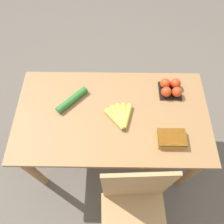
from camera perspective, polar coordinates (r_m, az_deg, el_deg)
name	(u,v)px	position (r m, az deg, el deg)	size (l,w,h in m)	color
ground_plane	(112,150)	(2.15, 0.00, -9.88)	(12.00, 12.00, 0.00)	#665B51
dining_table	(112,121)	(1.58, 0.00, -2.45)	(1.32, 0.72, 0.72)	#9E7044
chair	(134,211)	(1.53, 5.77, -24.37)	(0.44, 0.42, 1.00)	tan
banana_bunch	(121,117)	(1.45, 2.28, -1.35)	(0.20, 0.20, 0.04)	brown
tomato_pack	(171,88)	(1.61, 15.12, 6.07)	(0.16, 0.16, 0.08)	black
carrot_bag	(172,138)	(1.42, 15.34, -6.63)	(0.17, 0.12, 0.05)	orange
cucumber_near	(72,100)	(1.54, -10.40, 3.15)	(0.21, 0.22, 0.05)	#2D702D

